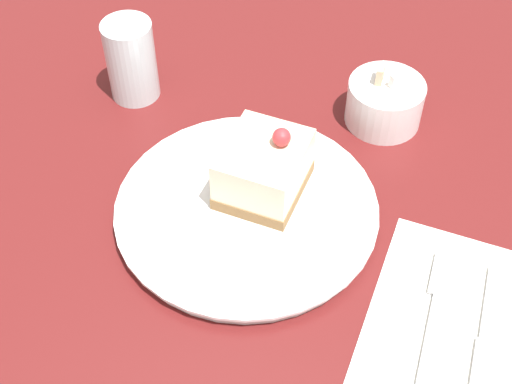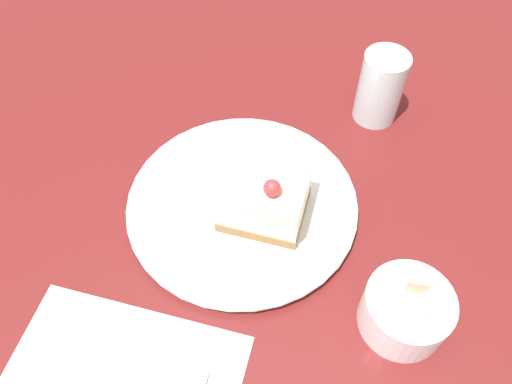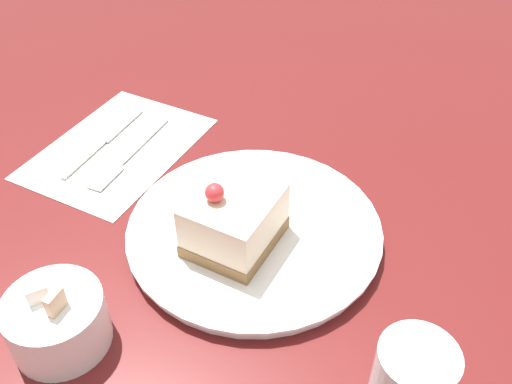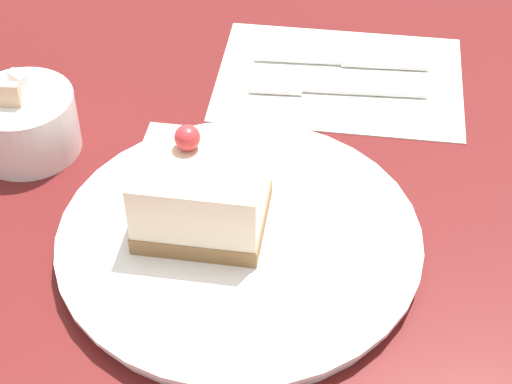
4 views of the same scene
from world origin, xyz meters
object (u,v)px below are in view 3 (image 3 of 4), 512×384
object	(u,v)px
cake_slice	(234,220)
fork	(125,157)
plate	(254,231)
knife	(111,134)
sugar_bowl	(57,321)

from	to	relation	value
cake_slice	fork	world-z (taller)	cake_slice
cake_slice	fork	bearing A→B (deg)	-19.40
plate	knife	bearing A→B (deg)	-3.86
plate	sugar_bowl	distance (m)	0.23
plate	cake_slice	world-z (taller)	cake_slice
plate	fork	xyz separation A→B (m)	(0.23, 0.00, -0.01)
cake_slice	sugar_bowl	xyz separation A→B (m)	(0.05, 0.19, -0.02)
plate	fork	bearing A→B (deg)	0.47
knife	sugar_bowl	world-z (taller)	sugar_bowl
cake_slice	knife	world-z (taller)	cake_slice
fork	sugar_bowl	size ratio (longest dim) A/B	1.83
knife	sugar_bowl	distance (m)	0.34
knife	cake_slice	bearing A→B (deg)	154.07
cake_slice	knife	distance (m)	0.29
plate	sugar_bowl	xyz separation A→B (m)	(0.05, 0.23, 0.02)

